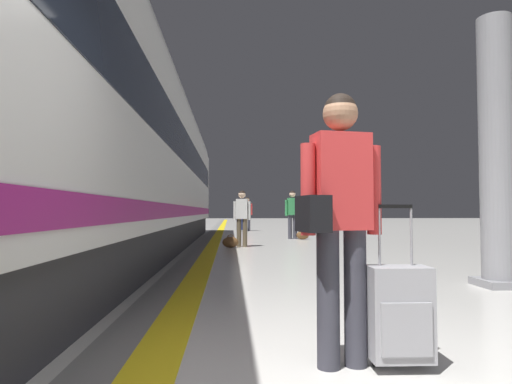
% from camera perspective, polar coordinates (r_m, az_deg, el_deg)
% --- Properties ---
extents(safety_line_strip, '(0.36, 80.00, 0.01)m').
position_cam_1_polar(safety_line_strip, '(12.23, -5.75, -7.14)').
color(safety_line_strip, yellow).
rests_on(safety_line_strip, ground).
extents(tactile_edge_band, '(0.52, 80.00, 0.01)m').
position_cam_1_polar(tactile_edge_band, '(12.25, -7.07, -7.13)').
color(tactile_edge_band, slate).
rests_on(tactile_edge_band, ground).
extents(high_speed_train, '(2.94, 27.18, 4.97)m').
position_cam_1_polar(high_speed_train, '(9.36, -19.02, 6.89)').
color(high_speed_train, '#38383D').
rests_on(high_speed_train, ground).
extents(traveller_foreground, '(0.57, 0.35, 1.76)m').
position_cam_1_polar(traveller_foreground, '(2.88, 10.72, -1.95)').
color(traveller_foreground, '#383842').
rests_on(traveller_foreground, ground).
extents(rolling_suitcase_foreground, '(0.38, 0.24, 1.03)m').
position_cam_1_polar(rolling_suitcase_foreground, '(3.00, 18.18, -14.72)').
color(rolling_suitcase_foreground, '#9E9EA3').
rests_on(rolling_suitcase_foreground, ground).
extents(passenger_near, '(0.48, 0.24, 1.57)m').
position_cam_1_polar(passenger_near, '(12.27, -1.84, -2.88)').
color(passenger_near, brown).
rests_on(passenger_near, ground).
extents(duffel_bag_near, '(0.44, 0.26, 0.36)m').
position_cam_1_polar(duffel_bag_near, '(12.04, -3.34, -6.51)').
color(duffel_bag_near, brown).
rests_on(duffel_bag_near, ground).
extents(passenger_mid, '(0.54, 0.25, 1.73)m').
position_cam_1_polar(passenger_mid, '(15.85, 4.75, -2.46)').
color(passenger_mid, '#383842').
rests_on(passenger_mid, ground).
extents(duffel_bag_mid, '(0.44, 0.26, 0.36)m').
position_cam_1_polar(duffel_bag_mid, '(15.64, 6.08, -5.58)').
color(duffel_bag_mid, brown).
rests_on(duffel_bag_mid, ground).
extents(passenger_far, '(0.52, 0.27, 1.70)m').
position_cam_1_polar(passenger_far, '(22.10, -1.16, -2.53)').
color(passenger_far, '#383842').
rests_on(passenger_far, ground).
extents(suitcase_far, '(0.44, 0.35, 1.07)m').
position_cam_1_polar(suitcase_far, '(21.82, -1.97, -4.16)').
color(suitcase_far, '#19234C').
rests_on(suitcase_far, ground).
extents(platform_pillar, '(0.56, 0.56, 3.60)m').
position_cam_1_polar(platform_pillar, '(6.68, 28.83, 4.10)').
color(platform_pillar, gray).
rests_on(platform_pillar, ground).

